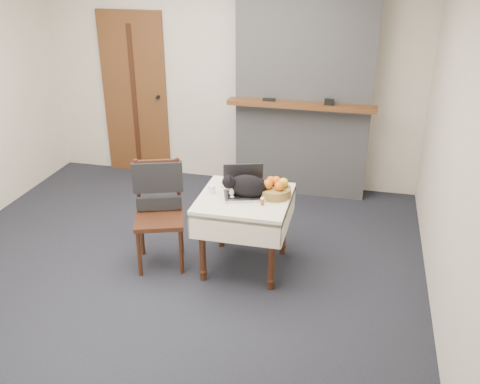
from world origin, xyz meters
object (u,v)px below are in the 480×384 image
(laptop, at_px, (244,187))
(pill_bottle, at_px, (262,201))
(fruit_basket, at_px, (275,189))
(chair, at_px, (159,199))
(cat, at_px, (248,186))
(cream_jar, at_px, (212,189))
(door, at_px, (135,95))
(side_table, at_px, (245,208))

(laptop, height_order, pill_bottle, laptop)
(fruit_basket, height_order, chair, chair)
(laptop, height_order, cat, laptop)
(cream_jar, height_order, fruit_basket, fruit_basket)
(fruit_basket, distance_m, chair, 1.05)
(fruit_basket, xyz_separation_m, chair, (-1.03, -0.12, -0.15))
(cat, bearing_deg, door, 112.40)
(side_table, relative_size, cat, 1.61)
(cream_jar, distance_m, fruit_basket, 0.55)
(laptop, bearing_deg, door, 116.05)
(fruit_basket, bearing_deg, laptop, -173.73)
(cream_jar, height_order, pill_bottle, cream_jar)
(door, height_order, laptop, door)
(cream_jar, bearing_deg, pill_bottle, -15.12)
(pill_bottle, bearing_deg, side_table, 145.29)
(cat, xyz_separation_m, cream_jar, (-0.33, 0.00, -0.06))
(side_table, xyz_separation_m, fruit_basket, (0.25, 0.08, 0.18))
(door, distance_m, cream_jar, 2.49)
(cat, xyz_separation_m, chair, (-0.81, -0.04, -0.19))
(door, bearing_deg, fruit_basket, -41.66)
(side_table, distance_m, laptop, 0.18)
(pill_bottle, height_order, fruit_basket, fruit_basket)
(cream_jar, bearing_deg, side_table, -0.72)
(cream_jar, distance_m, pill_bottle, 0.49)
(door, distance_m, fruit_basket, 2.81)
(cream_jar, xyz_separation_m, pill_bottle, (0.48, -0.13, -0.00))
(side_table, relative_size, pill_bottle, 11.74)
(laptop, bearing_deg, pill_bottle, -59.06)
(laptop, bearing_deg, cream_jar, 171.27)
(fruit_basket, relative_size, chair, 0.29)
(pill_bottle, xyz_separation_m, fruit_basket, (0.07, 0.20, 0.03))
(fruit_basket, bearing_deg, cat, -160.69)
(cream_jar, relative_size, pill_bottle, 1.09)
(door, bearing_deg, pill_bottle, -45.60)
(cream_jar, bearing_deg, door, 128.59)
(cream_jar, xyz_separation_m, chair, (-0.48, -0.05, -0.12))
(laptop, relative_size, cream_jar, 5.80)
(pill_bottle, distance_m, fruit_basket, 0.22)
(side_table, relative_size, cream_jar, 10.74)
(cream_jar, relative_size, fruit_basket, 0.26)
(laptop, height_order, cream_jar, laptop)
(pill_bottle, distance_m, chair, 0.97)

